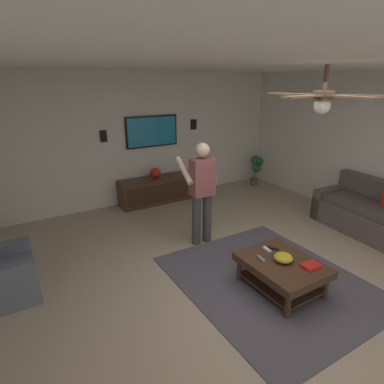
{
  "coord_description": "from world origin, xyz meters",
  "views": [
    {
      "loc": [
        -2.66,
        2.47,
        2.53
      ],
      "look_at": [
        1.06,
        0.24,
        1.01
      ],
      "focal_mm": 30.23,
      "sensor_mm": 36.0,
      "label": 1
    }
  ],
  "objects_px": {
    "bowl": "(283,258)",
    "book": "(311,266)",
    "vase_round": "(155,173)",
    "wall_speaker_right": "(104,136)",
    "wall_speaker_left": "(194,124)",
    "remote_white": "(267,249)",
    "person_standing": "(202,188)",
    "ceiling_fan": "(324,98)",
    "couch": "(374,216)",
    "remote_black": "(273,248)",
    "media_console": "(159,190)",
    "tv": "(152,131)",
    "coffee_table": "(282,269)",
    "remote_grey": "(261,259)",
    "potted_plant_short": "(256,167)"
  },
  "relations": [
    {
      "from": "remote_black",
      "to": "ceiling_fan",
      "type": "distance_m",
      "value": 2.02
    },
    {
      "from": "media_console",
      "to": "bowl",
      "type": "height_order",
      "value": "media_console"
    },
    {
      "from": "remote_black",
      "to": "remote_grey",
      "type": "xyz_separation_m",
      "value": [
        -0.12,
        0.32,
        0.0
      ]
    },
    {
      "from": "person_standing",
      "to": "ceiling_fan",
      "type": "distance_m",
      "value": 2.35
    },
    {
      "from": "person_standing",
      "to": "remote_grey",
      "type": "distance_m",
      "value": 1.51
    },
    {
      "from": "person_standing",
      "to": "vase_round",
      "type": "xyz_separation_m",
      "value": [
        2.01,
        -0.13,
        -0.27
      ]
    },
    {
      "from": "remote_black",
      "to": "vase_round",
      "type": "relative_size",
      "value": 0.68
    },
    {
      "from": "person_standing",
      "to": "potted_plant_short",
      "type": "bearing_deg",
      "value": -54.88
    },
    {
      "from": "person_standing",
      "to": "bowl",
      "type": "bearing_deg",
      "value": -171.58
    },
    {
      "from": "couch",
      "to": "remote_white",
      "type": "distance_m",
      "value": 2.5
    },
    {
      "from": "vase_round",
      "to": "wall_speaker_right",
      "type": "relative_size",
      "value": 1.0
    },
    {
      "from": "media_console",
      "to": "remote_white",
      "type": "relative_size",
      "value": 11.33
    },
    {
      "from": "ceiling_fan",
      "to": "tv",
      "type": "bearing_deg",
      "value": -0.05
    },
    {
      "from": "coffee_table",
      "to": "person_standing",
      "type": "xyz_separation_m",
      "value": [
        1.58,
        0.18,
        0.64
      ]
    },
    {
      "from": "coffee_table",
      "to": "remote_grey",
      "type": "bearing_deg",
      "value": 50.39
    },
    {
      "from": "wall_speaker_left",
      "to": "wall_speaker_right",
      "type": "bearing_deg",
      "value": 90.0
    },
    {
      "from": "media_console",
      "to": "tv",
      "type": "xyz_separation_m",
      "value": [
        0.24,
        -0.0,
        1.22
      ]
    },
    {
      "from": "person_standing",
      "to": "book",
      "type": "height_order",
      "value": "person_standing"
    },
    {
      "from": "potted_plant_short",
      "to": "wall_speaker_right",
      "type": "relative_size",
      "value": 3.36
    },
    {
      "from": "person_standing",
      "to": "wall_speaker_left",
      "type": "bearing_deg",
      "value": -26.72
    },
    {
      "from": "tv",
      "to": "vase_round",
      "type": "distance_m",
      "value": 0.87
    },
    {
      "from": "remote_grey",
      "to": "book",
      "type": "relative_size",
      "value": 0.68
    },
    {
      "from": "remote_white",
      "to": "remote_black",
      "type": "relative_size",
      "value": 1.0
    },
    {
      "from": "couch",
      "to": "ceiling_fan",
      "type": "xyz_separation_m",
      "value": [
        -0.62,
        2.51,
        2.03
      ]
    },
    {
      "from": "remote_white",
      "to": "wall_speaker_left",
      "type": "relative_size",
      "value": 0.68
    },
    {
      "from": "remote_black",
      "to": "ceiling_fan",
      "type": "xyz_separation_m",
      "value": [
        -0.57,
        0.1,
        1.94
      ]
    },
    {
      "from": "coffee_table",
      "to": "person_standing",
      "type": "height_order",
      "value": "person_standing"
    },
    {
      "from": "bowl",
      "to": "potted_plant_short",
      "type": "bearing_deg",
      "value": -37.25
    },
    {
      "from": "bowl",
      "to": "book",
      "type": "distance_m",
      "value": 0.33
    },
    {
      "from": "couch",
      "to": "book",
      "type": "distance_m",
      "value": 2.4
    },
    {
      "from": "vase_round",
      "to": "remote_grey",
      "type": "bearing_deg",
      "value": 177.43
    },
    {
      "from": "vase_round",
      "to": "person_standing",
      "type": "bearing_deg",
      "value": 176.17
    },
    {
      "from": "couch",
      "to": "media_console",
      "type": "xyz_separation_m",
      "value": [
        3.26,
        2.5,
        -0.04
      ]
    },
    {
      "from": "remote_black",
      "to": "tv",
      "type": "bearing_deg",
      "value": -28.72
    },
    {
      "from": "tv",
      "to": "person_standing",
      "type": "xyz_separation_m",
      "value": [
        -2.25,
        0.2,
        -0.56
      ]
    },
    {
      "from": "book",
      "to": "ceiling_fan",
      "type": "relative_size",
      "value": 0.18
    },
    {
      "from": "remote_grey",
      "to": "wall_speaker_right",
      "type": "bearing_deg",
      "value": -155.17
    },
    {
      "from": "media_console",
      "to": "vase_round",
      "type": "relative_size",
      "value": 7.73
    },
    {
      "from": "book",
      "to": "wall_speaker_left",
      "type": "distance_m",
      "value": 4.36
    },
    {
      "from": "bowl",
      "to": "book",
      "type": "bearing_deg",
      "value": -143.79
    },
    {
      "from": "person_standing",
      "to": "wall_speaker_right",
      "type": "xyz_separation_m",
      "value": [
        2.27,
        0.82,
        0.54
      ]
    },
    {
      "from": "remote_white",
      "to": "book",
      "type": "relative_size",
      "value": 0.68
    },
    {
      "from": "book",
      "to": "vase_round",
      "type": "distance_m",
      "value": 3.88
    },
    {
      "from": "person_standing",
      "to": "wall_speaker_left",
      "type": "relative_size",
      "value": 7.45
    },
    {
      "from": "remote_black",
      "to": "ceiling_fan",
      "type": "relative_size",
      "value": 0.13
    },
    {
      "from": "bowl",
      "to": "media_console",
      "type": "bearing_deg",
      "value": -0.23
    },
    {
      "from": "tv",
      "to": "wall_speaker_right",
      "type": "height_order",
      "value": "tv"
    },
    {
      "from": "book",
      "to": "vase_round",
      "type": "bearing_deg",
      "value": 97.93
    },
    {
      "from": "remote_grey",
      "to": "vase_round",
      "type": "height_order",
      "value": "vase_round"
    },
    {
      "from": "book",
      "to": "ceiling_fan",
      "type": "distance_m",
      "value": 1.94
    }
  ]
}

